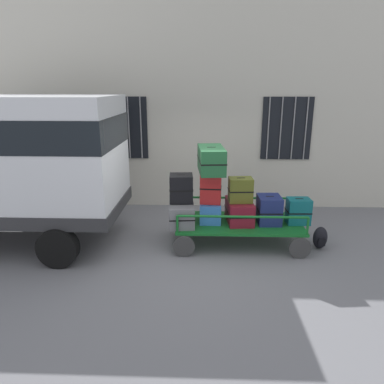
% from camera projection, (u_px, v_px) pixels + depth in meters
% --- Properties ---
extents(ground_plane, '(40.00, 40.00, 0.00)m').
position_uv_depth(ground_plane, '(192.00, 249.00, 6.75)').
color(ground_plane, slate).
extents(building_wall, '(12.00, 0.38, 5.00)m').
position_uv_depth(building_wall, '(196.00, 107.00, 8.66)').
color(building_wall, beige).
rests_on(building_wall, ground).
extents(luggage_cart, '(2.49, 1.29, 0.45)m').
position_uv_depth(luggage_cart, '(239.00, 225.00, 6.92)').
color(luggage_cart, '#146023').
rests_on(luggage_cart, ground).
extents(cart_railing, '(2.37, 1.16, 0.34)m').
position_uv_depth(cart_railing, '(240.00, 208.00, 6.82)').
color(cart_railing, '#146023').
rests_on(cart_railing, luggage_cart).
extents(suitcase_left_bottom, '(0.56, 1.03, 0.42)m').
position_uv_depth(suitcase_left_bottom, '(181.00, 212.00, 6.87)').
color(suitcase_left_bottom, slate).
rests_on(suitcase_left_bottom, luggage_cart).
extents(suitcase_left_middle, '(0.47, 0.45, 0.53)m').
position_uv_depth(suitcase_left_middle, '(181.00, 188.00, 6.73)').
color(suitcase_left_middle, black).
rests_on(suitcase_left_middle, suitcase_left_bottom).
extents(suitcase_midleft_bottom, '(0.42, 0.51, 0.38)m').
position_uv_depth(suitcase_midleft_bottom, '(210.00, 212.00, 6.89)').
color(suitcase_midleft_bottom, '#3372C6').
rests_on(suitcase_midleft_bottom, luggage_cart).
extents(suitcase_midleft_middle, '(0.42, 0.29, 0.62)m').
position_uv_depth(suitcase_midleft_middle, '(211.00, 188.00, 6.72)').
color(suitcase_midleft_middle, '#B21E1E').
rests_on(suitcase_midleft_middle, suitcase_midleft_bottom).
extents(suitcase_midleft_top, '(0.54, 0.99, 0.47)m').
position_uv_depth(suitcase_midleft_top, '(211.00, 160.00, 6.55)').
color(suitcase_midleft_top, '#194C28').
rests_on(suitcase_midleft_top, suitcase_midleft_middle).
extents(suitcase_center_bottom, '(0.54, 0.81, 0.43)m').
position_uv_depth(suitcase_center_bottom, '(239.00, 211.00, 6.87)').
color(suitcase_center_bottom, maroon).
rests_on(suitcase_center_bottom, luggage_cart).
extents(suitcase_center_middle, '(0.47, 0.36, 0.47)m').
position_uv_depth(suitcase_center_middle, '(240.00, 190.00, 6.68)').
color(suitcase_center_middle, '#4C5119').
rests_on(suitcase_center_middle, suitcase_center_bottom).
extents(suitcase_midright_bottom, '(0.46, 0.52, 0.54)m').
position_uv_depth(suitcase_midright_bottom, '(269.00, 210.00, 6.78)').
color(suitcase_midright_bottom, navy).
rests_on(suitcase_midright_bottom, luggage_cart).
extents(suitcase_right_bottom, '(0.45, 0.35, 0.50)m').
position_uv_depth(suitcase_right_bottom, '(298.00, 211.00, 6.77)').
color(suitcase_right_bottom, '#0F5960').
rests_on(suitcase_right_bottom, luggage_cart).
extents(backpack, '(0.27, 0.22, 0.44)m').
position_uv_depth(backpack, '(320.00, 238.00, 6.72)').
color(backpack, black).
rests_on(backpack, ground).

